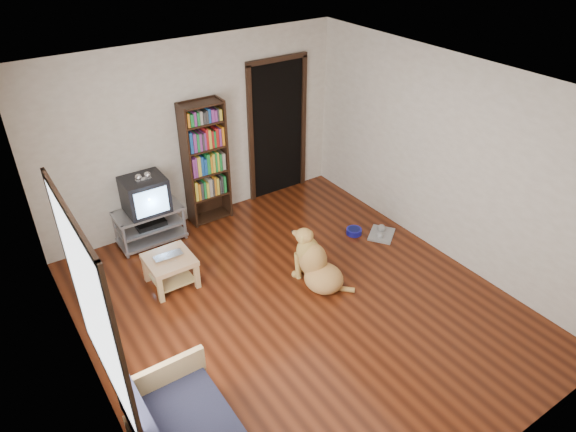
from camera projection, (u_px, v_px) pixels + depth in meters
ground at (297, 306)px, 6.03m from camera, size 5.00×5.00×0.00m
ceiling at (300, 90)px, 4.65m from camera, size 5.00×5.00×0.00m
wall_back at (195, 134)px, 7.09m from camera, size 4.50×0.00×4.50m
wall_front at (504, 367)px, 3.58m from camera, size 4.50×0.00×4.50m
wall_left at (78, 291)px, 4.27m from camera, size 0.00×5.00×5.00m
wall_right at (446, 160)px, 6.41m from camera, size 0.00×5.00×5.00m
laptop at (170, 258)px, 6.14m from camera, size 0.35×0.24×0.03m
dog_bowl at (354, 231)px, 7.30m from camera, size 0.22×0.22×0.08m
grey_rag at (381, 234)px, 7.28m from camera, size 0.51×0.49×0.03m
window at (92, 306)px, 3.82m from camera, size 0.03×1.46×1.70m
doorway at (277, 126)px, 7.82m from camera, size 1.03×0.05×2.19m
tv_stand at (150, 224)px, 7.04m from camera, size 0.90×0.45×0.50m
crt_tv at (144, 194)px, 6.80m from camera, size 0.55×0.52×0.58m
bookshelf at (205, 157)px, 7.17m from camera, size 0.60×0.30×1.80m
coffee_table at (170, 266)px, 6.23m from camera, size 0.55×0.55×0.40m
dog at (316, 265)px, 6.25m from camera, size 0.56×0.84×0.74m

